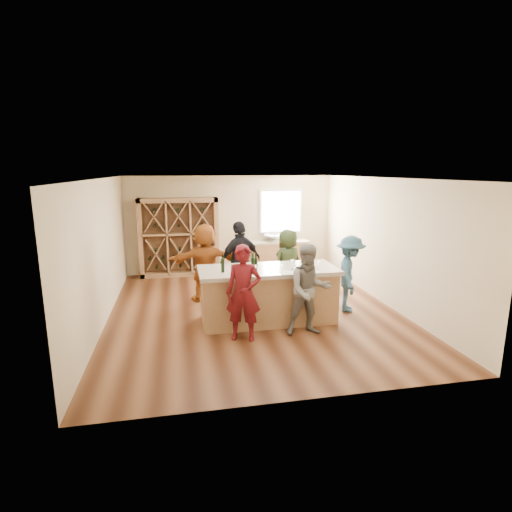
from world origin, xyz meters
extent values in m
cube|color=#5A321C|center=(0.00, 0.00, -0.05)|extent=(6.00, 7.00, 0.10)
cube|color=white|center=(0.00, 0.00, 2.85)|extent=(6.00, 7.00, 0.10)
cube|color=beige|center=(0.00, 3.55, 1.40)|extent=(6.00, 0.10, 2.80)
cube|color=beige|center=(0.00, -3.55, 1.40)|extent=(6.00, 0.10, 2.80)
cube|color=beige|center=(-3.05, 0.00, 1.40)|extent=(0.10, 7.00, 2.80)
cube|color=beige|center=(3.05, 0.00, 1.40)|extent=(0.10, 7.00, 2.80)
cube|color=white|center=(1.50, 3.47, 1.75)|extent=(1.30, 0.06, 1.30)
cube|color=white|center=(1.50, 3.44, 1.75)|extent=(1.18, 0.01, 1.18)
cube|color=#9B704A|center=(-1.50, 3.27, 1.10)|extent=(2.20, 0.45, 2.20)
cube|color=#9B704A|center=(1.40, 3.20, 0.43)|extent=(1.60, 0.58, 0.86)
cube|color=#ADA08D|center=(1.40, 3.20, 0.89)|extent=(1.70, 0.62, 0.06)
imported|color=silver|center=(1.20, 3.20, 1.01)|extent=(0.54, 0.54, 0.19)
cylinder|color=silver|center=(1.20, 3.38, 1.07)|extent=(0.02, 0.02, 0.30)
cube|color=#9B704A|center=(0.18, -0.63, 0.50)|extent=(2.60, 1.00, 1.00)
cube|color=#ADA08D|center=(0.18, -0.63, 1.04)|extent=(2.72, 1.12, 0.08)
cylinder|color=black|center=(-0.73, -0.77, 1.21)|extent=(0.07, 0.07, 0.27)
cylinder|color=black|center=(-0.33, -0.74, 1.24)|extent=(0.10, 0.10, 0.32)
cylinder|color=black|center=(-0.17, -0.88, 1.22)|extent=(0.09, 0.09, 0.29)
cylinder|color=black|center=(-0.11, -0.83, 1.22)|extent=(0.09, 0.09, 0.28)
cone|color=white|center=(-0.15, -1.07, 1.17)|extent=(0.09, 0.09, 0.19)
cone|color=white|center=(0.34, -1.09, 1.18)|extent=(0.08, 0.08, 0.20)
cone|color=white|center=(0.84, -1.06, 1.18)|extent=(0.09, 0.09, 0.19)
cone|color=white|center=(0.61, -0.82, 1.17)|extent=(0.09, 0.09, 0.19)
cone|color=white|center=(1.10, -0.92, 1.17)|extent=(0.09, 0.09, 0.19)
cube|color=white|center=(-0.21, -1.06, 1.08)|extent=(0.31, 0.37, 0.00)
cube|color=white|center=(0.46, -1.03, 1.08)|extent=(0.24, 0.33, 0.00)
cube|color=white|center=(0.99, -1.03, 1.08)|extent=(0.23, 0.30, 0.00)
imported|color=#590F14|center=(-0.45, -1.43, 0.86)|extent=(0.73, 0.62, 1.71)
imported|color=slate|center=(0.76, -1.43, 0.84)|extent=(0.83, 0.47, 1.68)
imported|color=#335972|center=(2.00, -0.40, 0.81)|extent=(0.85, 1.16, 1.63)
imported|color=black|center=(-0.16, 0.75, 0.92)|extent=(1.21, 0.95, 1.84)
imported|color=#263319|center=(0.99, 0.81, 0.81)|extent=(0.93, 0.80, 1.61)
imported|color=#994C19|center=(-0.95, 0.90, 0.90)|extent=(1.69, 0.67, 1.80)
camera|label=1|loc=(-1.53, -8.02, 2.98)|focal=28.00mm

